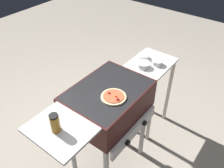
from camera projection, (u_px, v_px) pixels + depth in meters
ground_plane at (109, 161)px, 2.31m from camera, size 8.00×8.00×0.00m
grill at (107, 105)px, 1.83m from camera, size 0.96×0.53×0.90m
pizza_pepperoni at (114, 97)px, 1.68m from camera, size 0.18×0.18×0.03m
sauce_jar at (55, 123)px, 1.41m from camera, size 0.06×0.06×0.13m
prep_table at (149, 82)px, 2.37m from camera, size 0.44×0.36×0.80m
topping_bowl_near at (143, 57)px, 2.27m from camera, size 0.11×0.11×0.04m
topping_bowl_far at (157, 63)px, 2.18m from camera, size 0.10×0.10×0.04m
topping_bowl_middle at (144, 65)px, 2.15m from camera, size 0.12×0.12×0.04m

